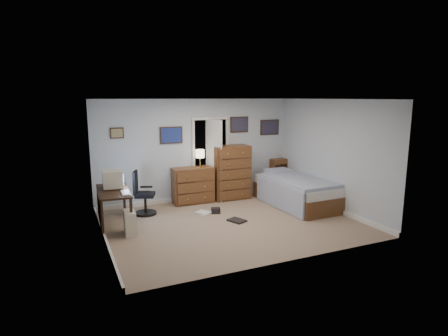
# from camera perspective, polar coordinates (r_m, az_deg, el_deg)

# --- Properties ---
(floor) EXTENTS (5.00, 4.00, 0.02)m
(floor) POSITION_cam_1_polar(r_m,az_deg,el_deg) (7.75, 1.08, -8.46)
(floor) COLOR gray
(floor) RESTS_ON ground
(computer_desk) EXTENTS (0.67, 1.32, 0.75)m
(computer_desk) POSITION_cam_1_polar(r_m,az_deg,el_deg) (7.69, -17.13, -4.54)
(computer_desk) COLOR #321F10
(computer_desk) RESTS_ON floor
(crt_monitor) EXTENTS (0.41, 0.38, 0.36)m
(crt_monitor) POSITION_cam_1_polar(r_m,az_deg,el_deg) (7.76, -16.59, -1.67)
(crt_monitor) COLOR beige
(crt_monitor) RESTS_ON computer_desk
(keyboard) EXTENTS (0.17, 0.41, 0.02)m
(keyboard) POSITION_cam_1_polar(r_m,az_deg,el_deg) (7.34, -14.78, -3.66)
(keyboard) COLOR beige
(keyboard) RESTS_ON computer_desk
(pc_tower) EXTENTS (0.23, 0.43, 0.45)m
(pc_tower) POSITION_cam_1_polar(r_m,az_deg,el_deg) (7.30, -14.15, -8.07)
(pc_tower) COLOR beige
(pc_tower) RESTS_ON floor
(office_chair) EXTENTS (0.61, 0.61, 0.97)m
(office_chair) POSITION_cam_1_polar(r_m,az_deg,el_deg) (8.38, -12.29, -4.47)
(office_chair) COLOR black
(office_chair) RESTS_ON floor
(media_stack) EXTENTS (0.15, 0.15, 0.73)m
(media_stack) POSITION_cam_1_polar(r_m,az_deg,el_deg) (9.14, -18.38, -3.58)
(media_stack) COLOR maroon
(media_stack) RESTS_ON floor
(low_dresser) EXTENTS (0.99, 0.52, 0.87)m
(low_dresser) POSITION_cam_1_polar(r_m,az_deg,el_deg) (9.13, -4.80, -2.61)
(low_dresser) COLOR brown
(low_dresser) RESTS_ON floor
(table_lamp) EXTENTS (0.22, 0.22, 0.42)m
(table_lamp) POSITION_cam_1_polar(r_m,az_deg,el_deg) (9.06, -3.68, 2.09)
(table_lamp) COLOR gold
(table_lamp) RESTS_ON low_dresser
(doorway) EXTENTS (0.96, 1.12, 2.05)m
(doorway) POSITION_cam_1_polar(r_m,az_deg,el_deg) (9.67, -2.74, 1.59)
(doorway) COLOR black
(doorway) RESTS_ON floor
(tall_dresser) EXTENTS (0.93, 0.56, 1.35)m
(tall_dresser) POSITION_cam_1_polar(r_m,az_deg,el_deg) (9.43, 0.98, -0.65)
(tall_dresser) COLOR brown
(tall_dresser) RESTS_ON floor
(headboard_bookcase) EXTENTS (1.01, 0.28, 0.90)m
(headboard_bookcase) POSITION_cam_1_polar(r_m,az_deg,el_deg) (10.42, 9.63, -0.81)
(headboard_bookcase) COLOR brown
(headboard_bookcase) RESTS_ON floor
(bed) EXTENTS (1.24, 2.24, 0.73)m
(bed) POSITION_cam_1_polar(r_m,az_deg,el_deg) (9.08, 10.97, -3.44)
(bed) COLOR brown
(bed) RESTS_ON floor
(wall_posters) EXTENTS (4.38, 0.04, 0.60)m
(wall_posters) POSITION_cam_1_polar(r_m,az_deg,el_deg) (9.39, -0.86, 5.91)
(wall_posters) COLOR #331E11
(wall_posters) RESTS_ON floor
(floor_clutter) EXTENTS (0.84, 1.17, 0.12)m
(floor_clutter) POSITION_cam_1_polar(r_m,az_deg,el_deg) (8.19, -0.96, -7.06)
(floor_clutter) COLOR black
(floor_clutter) RESTS_ON floor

